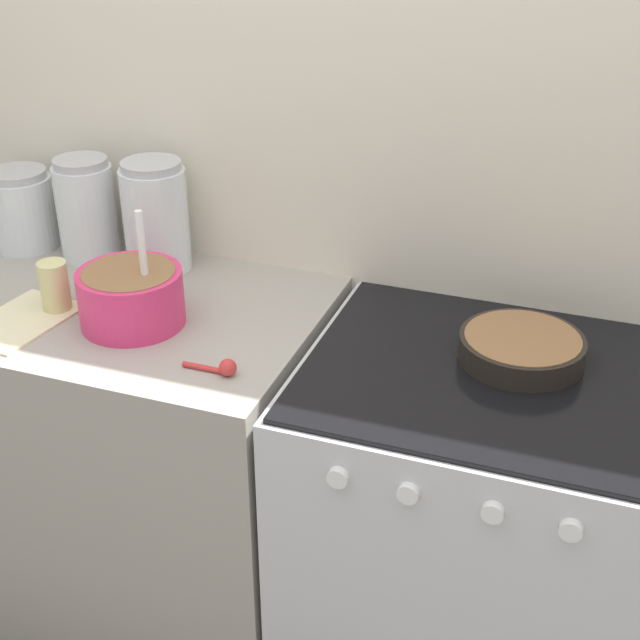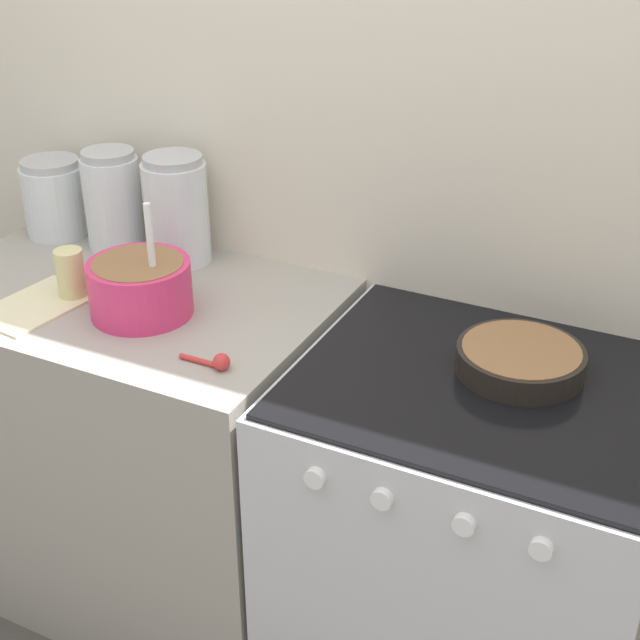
% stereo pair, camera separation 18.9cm
% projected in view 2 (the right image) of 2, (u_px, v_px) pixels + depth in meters
% --- Properties ---
extents(wall_back, '(4.97, 0.05, 2.40)m').
position_uv_depth(wall_back, '(374.00, 156.00, 2.05)').
color(wall_back, beige).
rests_on(wall_back, ground_plane).
extents(countertop_cabinet, '(0.98, 0.64, 0.89)m').
position_uv_depth(countertop_cabinet, '(141.00, 445.00, 2.33)').
color(countertop_cabinet, '#9E998E').
rests_on(countertop_cabinet, ground_plane).
extents(stove, '(0.76, 0.66, 0.89)m').
position_uv_depth(stove, '(465.00, 551.00, 1.98)').
color(stove, silver).
rests_on(stove, ground_plane).
extents(mixing_bowl, '(0.23, 0.23, 0.27)m').
position_uv_depth(mixing_bowl, '(140.00, 284.00, 1.99)').
color(mixing_bowl, '#E0336B').
rests_on(mixing_bowl, countertop_cabinet).
extents(baking_pan, '(0.26, 0.26, 0.05)m').
position_uv_depth(baking_pan, '(520.00, 359.00, 1.79)').
color(baking_pan, black).
rests_on(baking_pan, stove).
extents(storage_jar_left, '(0.17, 0.17, 0.21)m').
position_uv_depth(storage_jar_left, '(55.00, 203.00, 2.39)').
color(storage_jar_left, silver).
rests_on(storage_jar_left, countertop_cabinet).
extents(storage_jar_middle, '(0.15, 0.15, 0.26)m').
position_uv_depth(storage_jar_middle, '(114.00, 206.00, 2.30)').
color(storage_jar_middle, silver).
rests_on(storage_jar_middle, countertop_cabinet).
extents(storage_jar_right, '(0.16, 0.16, 0.28)m').
position_uv_depth(storage_jar_right, '(177.00, 217.00, 2.22)').
color(storage_jar_right, silver).
rests_on(storage_jar_right, countertop_cabinet).
extents(tin_can, '(0.07, 0.07, 0.12)m').
position_uv_depth(tin_can, '(71.00, 274.00, 2.07)').
color(tin_can, beige).
rests_on(tin_can, countertop_cabinet).
extents(recipe_page, '(0.20, 0.28, 0.01)m').
position_uv_depth(recipe_page, '(36.00, 305.00, 2.05)').
color(recipe_page, beige).
rests_on(recipe_page, countertop_cabinet).
extents(measuring_spoon, '(0.12, 0.04, 0.04)m').
position_uv_depth(measuring_spoon, '(216.00, 362.00, 1.81)').
color(measuring_spoon, red).
rests_on(measuring_spoon, countertop_cabinet).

